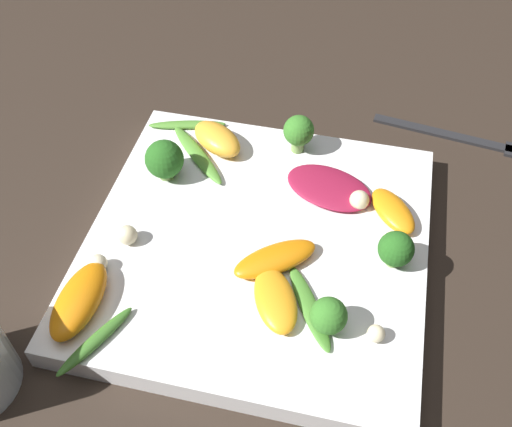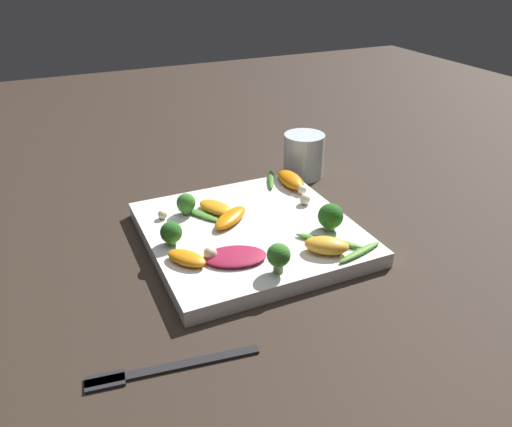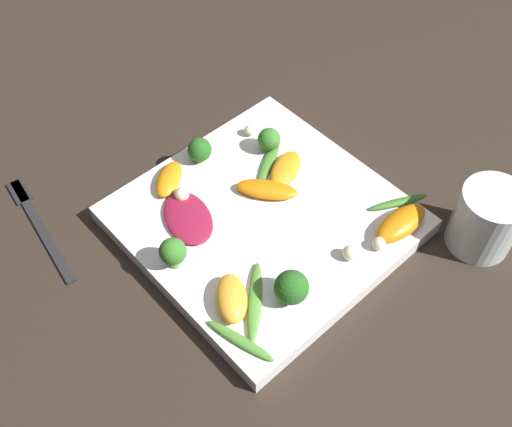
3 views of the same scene
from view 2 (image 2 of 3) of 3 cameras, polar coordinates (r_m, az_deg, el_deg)
The scene contains 22 objects.
ground_plane at distance 0.75m, azimuth -0.69°, elevation -2.97°, with size 2.40×2.40×0.00m, color #2D231C.
plate at distance 0.74m, azimuth -0.69°, elevation -2.22°, with size 0.29×0.29×0.02m.
drinking_glass at distance 0.94m, azimuth 5.47°, elevation 6.62°, with size 0.07×0.07×0.08m.
fork at distance 0.55m, azimuth -11.51°, elevation -17.06°, with size 0.18×0.04×0.01m.
radicchio_leaf_0 at distance 0.66m, azimuth -2.41°, elevation -4.92°, with size 0.10×0.07×0.01m.
orange_segment_0 at distance 0.77m, azimuth -4.61°, elevation 0.69°, with size 0.06×0.07×0.01m.
orange_segment_1 at distance 0.67m, azimuth 8.06°, elevation -3.63°, with size 0.07×0.06×0.02m.
orange_segment_2 at distance 0.66m, azimuth -7.94°, elevation -5.06°, with size 0.06×0.06×0.01m.
orange_segment_3 at distance 0.86m, azimuth 3.99°, elevation 3.89°, with size 0.04×0.08×0.02m.
orange_segment_4 at distance 0.74m, azimuth -2.94°, elevation -0.47°, with size 0.08×0.07×0.01m.
broccoli_floret_0 at distance 0.72m, azimuth 8.51°, elevation -0.35°, with size 0.04×0.04×0.04m.
broccoli_floret_1 at distance 0.77m, azimuth -8.00°, elevation 1.17°, with size 0.03×0.03×0.03m.
broccoli_floret_2 at distance 0.69m, azimuth -9.62°, elevation -2.27°, with size 0.03×0.03×0.03m.
broccoli_floret_3 at distance 0.62m, azimuth 2.60°, elevation -4.88°, with size 0.03×0.03×0.04m.
arugula_sprig_0 at distance 0.87m, azimuth 1.72°, elevation 3.92°, with size 0.04×0.07×0.01m.
arugula_sprig_1 at distance 0.70m, azimuth 8.31°, elevation -3.09°, with size 0.08×0.08×0.01m.
arugula_sprig_2 at distance 0.77m, azimuth -6.46°, elevation -0.06°, with size 0.05×0.08×0.01m.
arugula_sprig_3 at distance 0.68m, azimuth 11.79°, elevation -4.33°, with size 0.08×0.03×0.01m.
macadamia_nut_0 at distance 0.76m, azimuth -10.63°, elevation -0.10°, with size 0.01×0.01×0.01m.
macadamia_nut_1 at distance 0.66m, azimuth -5.25°, elevation -4.54°, with size 0.02×0.02×0.02m.
macadamia_nut_2 at distance 0.83m, azimuth 5.28°, elevation 2.73°, with size 0.02×0.02×0.02m.
macadamia_nut_3 at distance 0.80m, azimuth 5.63°, elevation 1.64°, with size 0.02×0.02×0.02m.
Camera 2 is at (-0.26, -0.58, 0.39)m, focal length 35.00 mm.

